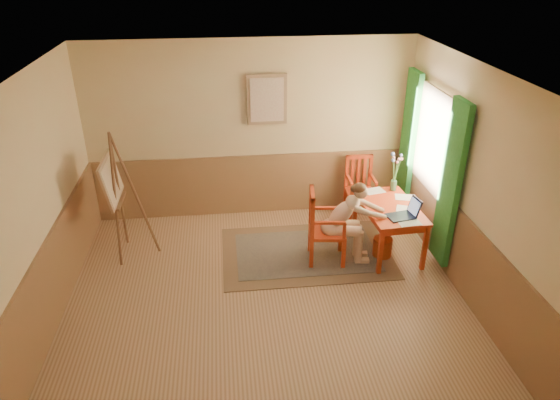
{
  "coord_description": "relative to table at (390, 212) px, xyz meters",
  "views": [
    {
      "loc": [
        -0.43,
        -5.14,
        3.98
      ],
      "look_at": [
        0.25,
        0.55,
        1.05
      ],
      "focal_mm": 32.24,
      "sensor_mm": 36.0,
      "label": 1
    }
  ],
  "objects": [
    {
      "name": "papers",
      "position": [
        0.13,
        0.03,
        0.09
      ],
      "size": [
        0.72,
        1.21,
        0.0
      ],
      "color": "white",
      "rests_on": "table"
    },
    {
      "name": "chair_back",
      "position": [
        -0.13,
        1.09,
        -0.13
      ],
      "size": [
        0.45,
        0.46,
        0.99
      ],
      "color": "#D34723",
      "rests_on": "room"
    },
    {
      "name": "wainscot",
      "position": [
        -1.83,
        -0.03,
        -0.13
      ],
      "size": [
        5.0,
        4.5,
        1.0
      ],
      "color": "#9D734E",
      "rests_on": "room"
    },
    {
      "name": "easel",
      "position": [
        -3.75,
        0.35,
        0.46
      ],
      "size": [
        0.61,
        0.81,
        1.84
      ],
      "color": "brown",
      "rests_on": "room"
    },
    {
      "name": "room",
      "position": [
        -1.83,
        -0.83,
        0.77
      ],
      "size": [
        5.04,
        4.54,
        2.84
      ],
      "color": "tan",
      "rests_on": "ground"
    },
    {
      "name": "chair_left",
      "position": [
        -0.97,
        -0.14,
        -0.1
      ],
      "size": [
        0.54,
        0.53,
        1.06
      ],
      "color": "#D34723",
      "rests_on": "room"
    },
    {
      "name": "wall_portrait",
      "position": [
        -1.58,
        1.37,
        1.27
      ],
      "size": [
        0.6,
        0.05,
        0.76
      ],
      "color": "#A17E5D",
      "rests_on": "room"
    },
    {
      "name": "figure",
      "position": [
        -0.66,
        -0.18,
        0.03
      ],
      "size": [
        0.9,
        0.43,
        1.19
      ],
      "color": "beige",
      "rests_on": "room"
    },
    {
      "name": "laptop",
      "position": [
        0.1,
        -0.32,
        0.14
      ],
      "size": [
        0.45,
        0.32,
        0.25
      ],
      "color": "#1E2338",
      "rests_on": "table"
    },
    {
      "name": "table",
      "position": [
        0.0,
        0.0,
        0.0
      ],
      "size": [
        0.79,
        1.24,
        0.72
      ],
      "color": "#D34723",
      "rests_on": "room"
    },
    {
      "name": "window",
      "position": [
        0.58,
        0.27,
        0.71
      ],
      "size": [
        0.12,
        2.01,
        2.2
      ],
      "color": "white",
      "rests_on": "room"
    },
    {
      "name": "rug",
      "position": [
        -1.16,
        0.05,
        -0.62
      ],
      "size": [
        2.4,
        1.61,
        0.02
      ],
      "color": "#8C7251",
      "rests_on": "room"
    },
    {
      "name": "vase",
      "position": [
        0.2,
        0.5,
        0.35
      ],
      "size": [
        0.24,
        0.28,
        0.57
      ],
      "color": "#3F724C",
      "rests_on": "table"
    },
    {
      "name": "wastebasket",
      "position": [
        -0.11,
        -0.15,
        -0.49
      ],
      "size": [
        0.32,
        0.32,
        0.29
      ],
      "primitive_type": "cylinder",
      "rotation": [
        0.0,
        0.0,
        -0.22
      ],
      "color": "#AB3F1F",
      "rests_on": "room"
    }
  ]
}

